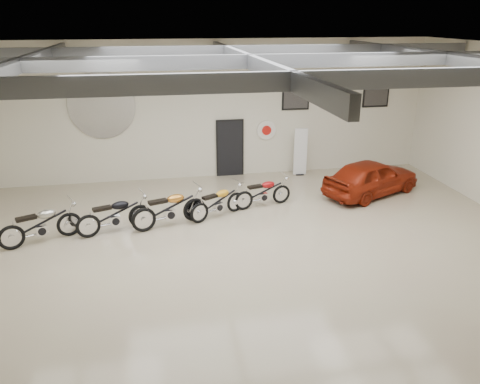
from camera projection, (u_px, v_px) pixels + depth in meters
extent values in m
cube|color=tan|center=(248.00, 246.00, 12.40)|extent=(16.00, 12.00, 0.01)
cube|color=slate|center=(250.00, 50.00, 10.63)|extent=(16.00, 12.00, 0.01)
cube|color=beige|center=(216.00, 110.00, 17.04)|extent=(16.00, 0.02, 5.00)
cube|color=black|center=(230.00, 149.00, 17.59)|extent=(0.92, 0.08, 2.10)
imported|color=maroon|center=(371.00, 177.00, 15.82)|extent=(2.82, 3.90, 1.23)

